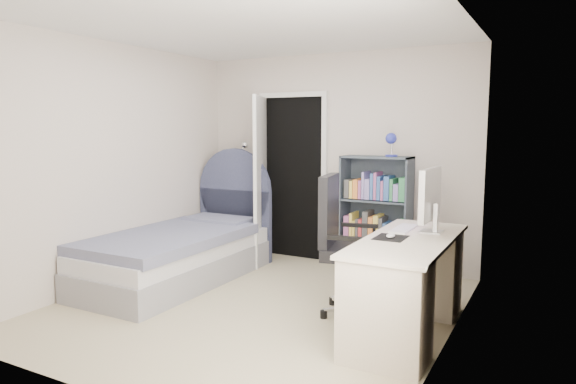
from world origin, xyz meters
The scene contains 8 objects.
room_shell centered at (0.00, 0.00, 1.25)m, with size 3.50×3.70×2.60m.
door centered at (-0.71, 1.53, 1.03)m, with size 0.92×0.78×2.06m.
bed centered at (-1.16, 0.36, 0.31)m, with size 1.07×2.24×1.38m.
nightstand centered at (-1.14, 1.58, 0.42)m, with size 0.44×0.44×0.64m.
floor_lamp centered at (-1.12, 1.51, 0.60)m, with size 0.21×0.21×1.46m.
bookcase centered at (0.66, 1.40, 0.60)m, with size 0.74×0.32×1.58m.
desk centered at (1.38, 0.04, 0.42)m, with size 0.64×1.59×1.30m.
office_chair centered at (0.78, 0.22, 0.67)m, with size 0.66×0.68×1.23m.
Camera 1 is at (2.40, -3.87, 1.63)m, focal length 32.00 mm.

